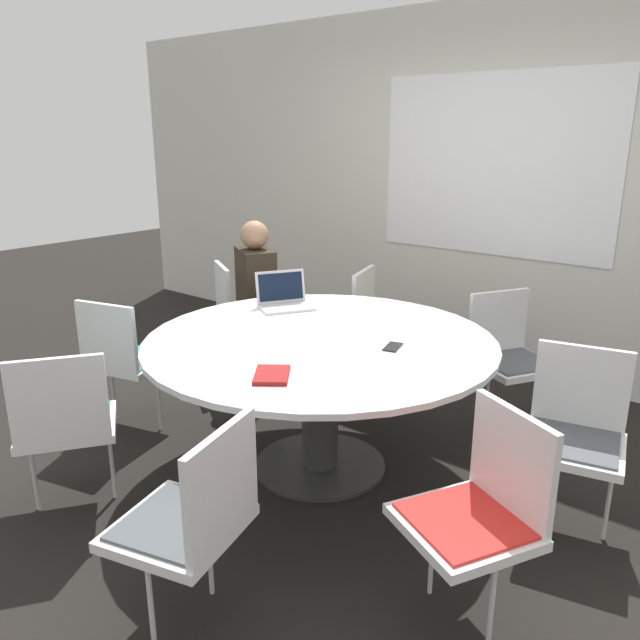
# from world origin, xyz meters

# --- Properties ---
(ground_plane) EXTENTS (16.00, 16.00, 0.00)m
(ground_plane) POSITION_xyz_m (0.00, 0.00, 0.00)
(ground_plane) COLOR black
(wall_back) EXTENTS (8.00, 0.07, 2.70)m
(wall_back) POSITION_xyz_m (0.00, 2.06, 1.35)
(wall_back) COLOR silver
(wall_back) RESTS_ON ground_plane
(conference_table) EXTENTS (1.84, 1.84, 0.75)m
(conference_table) POSITION_xyz_m (0.00, 0.00, 0.61)
(conference_table) COLOR #333333
(conference_table) RESTS_ON ground_plane
(chair_0) EXTENTS (0.59, 0.59, 0.85)m
(chair_0) POSITION_xyz_m (-1.38, 0.75, 0.50)
(chair_0) COLOR white
(chair_0) RESTS_ON ground_plane
(chair_1) EXTENTS (0.53, 0.52, 0.85)m
(chair_1) POSITION_xyz_m (-1.21, -0.39, 0.50)
(chair_1) COLOR white
(chair_1) RESTS_ON ground_plane
(chair_2) EXTENTS (0.60, 0.60, 0.85)m
(chair_2) POSITION_xyz_m (-0.67, -1.08, 0.50)
(chair_2) COLOR white
(chair_2) RESTS_ON ground_plane
(chair_3) EXTENTS (0.52, 0.53, 0.85)m
(chair_3) POSITION_xyz_m (0.40, -1.21, 0.50)
(chair_3) COLOR white
(chair_3) RESTS_ON ground_plane
(chair_4) EXTENTS (0.58, 0.57, 0.85)m
(chair_4) POSITION_xyz_m (1.16, -0.52, 0.50)
(chair_4) COLOR white
(chair_4) RESTS_ON ground_plane
(chair_5) EXTENTS (0.52, 0.50, 0.85)m
(chair_5) POSITION_xyz_m (1.23, 0.33, 0.50)
(chair_5) COLOR white
(chair_5) RESTS_ON ground_plane
(chair_6) EXTENTS (0.58, 0.59, 0.85)m
(chair_6) POSITION_xyz_m (0.58, 1.13, 0.50)
(chair_6) COLOR white
(chair_6) RESTS_ON ground_plane
(chair_7) EXTENTS (0.52, 0.54, 0.85)m
(chair_7) POSITION_xyz_m (-0.41, 1.20, 0.50)
(chair_7) COLOR white
(chair_7) RESTS_ON ground_plane
(person_0) EXTENTS (0.42, 0.37, 1.20)m
(person_0) POSITION_xyz_m (-1.13, 0.70, 0.70)
(person_0) COLOR #2D2319
(person_0) RESTS_ON ground_plane
(laptop) EXTENTS (0.37, 0.39, 0.21)m
(laptop) POSITION_xyz_m (-0.56, 0.33, 0.81)
(laptop) COLOR silver
(laptop) RESTS_ON conference_table
(spiral_notebook) EXTENTS (0.25, 0.26, 0.02)m
(spiral_notebook) POSITION_xyz_m (0.17, -0.55, 0.76)
(spiral_notebook) COLOR maroon
(spiral_notebook) RESTS_ON conference_table
(cell_phone) EXTENTS (0.10, 0.15, 0.01)m
(cell_phone) POSITION_xyz_m (0.38, 0.11, 0.76)
(cell_phone) COLOR black
(cell_phone) RESTS_ON conference_table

